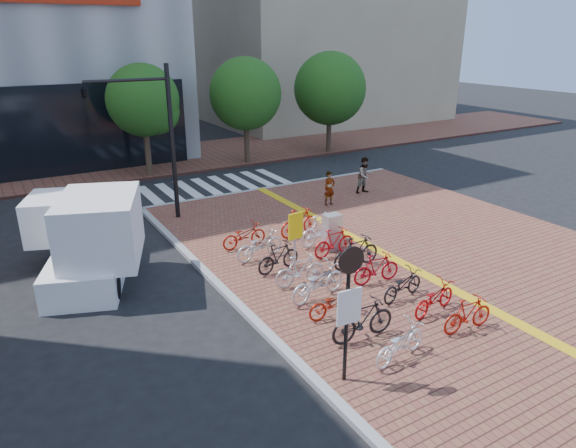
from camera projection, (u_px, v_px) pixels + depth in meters
ground at (388, 301)px, 15.27m from camera, size 120.00×120.00×0.00m
kerb_north at (277, 187)px, 26.36m from camera, size 14.00×0.25×0.15m
far_sidewalk at (165, 159)px, 32.19m from camera, size 70.00×8.00×0.15m
building_beige at (312, 16)px, 46.56m from camera, size 20.00×18.00×18.00m
crosswalk at (217, 186)px, 26.81m from camera, size 7.50×4.00×0.01m
street_trees at (262, 95)px, 30.34m from camera, size 16.20×4.60×6.35m
bike_0 at (400, 343)px, 12.14m from camera, size 1.82×0.90×0.91m
bike_1 at (363, 320)px, 12.92m from camera, size 1.87×0.61×1.11m
bike_2 at (335, 303)px, 14.01m from camera, size 1.65×0.68×0.85m
bike_3 at (318, 282)px, 14.95m from camera, size 2.10×1.04×1.06m
bike_4 at (300, 270)px, 15.75m from camera, size 1.72×0.64×1.01m
bike_5 at (279, 257)px, 16.71m from camera, size 1.71×0.72×1.00m
bike_6 at (259, 245)px, 17.65m from camera, size 1.96×0.94×0.99m
bike_7 at (244, 235)px, 18.61m from camera, size 1.76×0.68×0.91m
bike_8 at (468, 314)px, 13.32m from camera, size 1.62×0.57×0.96m
bike_9 at (434, 298)px, 14.21m from camera, size 1.80×0.90×0.91m
bike_10 at (403, 285)px, 14.99m from camera, size 1.73×0.85×0.87m
bike_11 at (377, 268)px, 15.90m from camera, size 1.67×0.62×0.98m
bike_12 at (356, 252)px, 16.96m from camera, size 1.84×0.55×1.10m
bike_13 at (334, 242)px, 17.86m from camera, size 1.72×0.56×1.02m
bike_14 at (321, 229)px, 18.82m from camera, size 2.00×0.82×1.17m
bike_15 at (299, 222)px, 19.67m from camera, size 1.85×0.74×1.08m
pedestrian_a at (329, 188)px, 23.16m from camera, size 0.57×0.38×1.55m
pedestrian_b at (365, 175)px, 24.89m from camera, size 0.87×0.68×1.77m
utility_box at (332, 232)px, 18.33m from camera, size 0.61×0.45×1.33m
yellow_sign at (296, 231)px, 16.39m from camera, size 0.55×0.15×2.02m
notice_sign at (349, 299)px, 10.82m from camera, size 0.61×0.15×3.28m
traffic_light_pole at (133, 117)px, 19.69m from camera, size 3.37×1.30×6.27m
box_truck at (87, 238)px, 16.35m from camera, size 3.73×5.44×2.90m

